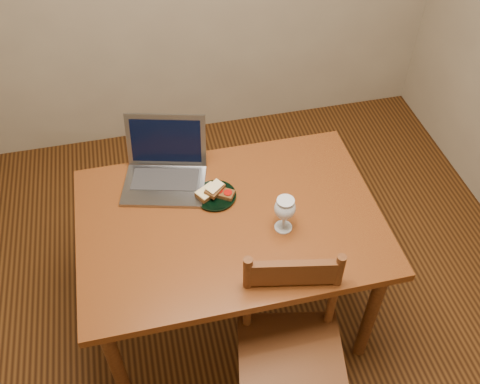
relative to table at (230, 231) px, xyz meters
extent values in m
cube|color=black|center=(0.09, -0.05, -0.66)|extent=(3.20, 3.20, 0.02)
cube|color=#54230E|center=(0.00, 0.00, 0.07)|extent=(1.30, 0.90, 0.04)
cylinder|color=#3B1D0C|center=(-0.57, -0.37, -0.30)|extent=(0.06, 0.06, 0.70)
cylinder|color=#3B1D0C|center=(0.57, -0.37, -0.30)|extent=(0.06, 0.06, 0.70)
cylinder|color=#3B1D0C|center=(-0.57, 0.37, -0.30)|extent=(0.06, 0.06, 0.70)
cylinder|color=#3B1D0C|center=(0.57, 0.37, -0.30)|extent=(0.06, 0.06, 0.70)
cube|color=#3B1D0C|center=(0.13, -0.54, -0.22)|extent=(0.50, 0.48, 0.04)
cube|color=#3B1D0C|center=(0.17, -0.38, 0.16)|extent=(0.35, 0.10, 0.12)
cylinder|color=black|center=(-0.04, 0.14, 0.09)|extent=(0.19, 0.19, 0.02)
cube|color=slate|center=(-0.25, 0.25, 0.09)|extent=(0.42, 0.34, 0.02)
cube|color=slate|center=(-0.21, 0.41, 0.22)|extent=(0.37, 0.17, 0.25)
cube|color=black|center=(-0.21, 0.41, 0.22)|extent=(0.32, 0.14, 0.20)
camera|label=1|loc=(-0.29, -1.47, 1.83)|focal=40.00mm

